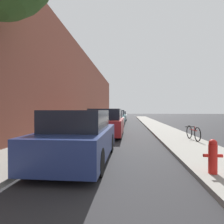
% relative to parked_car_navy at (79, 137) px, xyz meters
% --- Properties ---
extents(ground_plane, '(120.00, 120.00, 0.00)m').
position_rel_parked_car_navy_xyz_m(ground_plane, '(0.95, 8.81, -0.69)').
color(ground_plane, '#28282B').
extents(sidewalk_left, '(2.00, 52.00, 0.12)m').
position_rel_parked_car_navy_xyz_m(sidewalk_left, '(-1.95, 8.81, -0.63)').
color(sidewalk_left, gray).
rests_on(sidewalk_left, ground).
extents(sidewalk_right, '(2.00, 52.00, 0.12)m').
position_rel_parked_car_navy_xyz_m(sidewalk_right, '(3.85, 8.81, -0.63)').
color(sidewalk_right, gray).
rests_on(sidewalk_right, ground).
extents(building_facade_left, '(0.70, 52.00, 7.18)m').
position_rel_parked_car_navy_xyz_m(building_facade_left, '(-3.30, 8.81, 2.90)').
color(building_facade_left, brown).
rests_on(building_facade_left, ground).
extents(parked_car_navy, '(1.72, 3.96, 1.48)m').
position_rel_parked_car_navy_xyz_m(parked_car_navy, '(0.00, 0.00, 0.00)').
color(parked_car_navy, black).
rests_on(parked_car_navy, ground).
extents(parked_car_red, '(1.88, 3.93, 1.55)m').
position_rel_parked_car_navy_xyz_m(parked_car_red, '(0.12, 5.20, 0.03)').
color(parked_car_red, black).
rests_on(parked_car_red, ground).
extents(parked_car_white, '(1.73, 4.62, 1.41)m').
position_rel_parked_car_navy_xyz_m(parked_car_white, '(0.12, 10.08, -0.03)').
color(parked_car_white, black).
rests_on(parked_car_white, ground).
extents(parked_car_teal, '(1.81, 4.56, 1.47)m').
position_rel_parked_car_navy_xyz_m(parked_car_teal, '(0.08, 15.47, 0.01)').
color(parked_car_teal, black).
rests_on(parked_car_teal, ground).
extents(parked_car_silver, '(1.92, 4.65, 1.30)m').
position_rel_parked_car_navy_xyz_m(parked_car_silver, '(0.09, 21.28, -0.07)').
color(parked_car_silver, black).
rests_on(parked_car_silver, ground).
extents(fire_hydrant, '(0.39, 0.18, 0.73)m').
position_rel_parked_car_navy_xyz_m(fire_hydrant, '(3.22, -1.11, -0.20)').
color(fire_hydrant, red).
rests_on(fire_hydrant, sidewalk_right).
extents(bicycle, '(0.44, 1.53, 0.63)m').
position_rel_parked_car_navy_xyz_m(bicycle, '(4.33, 3.48, -0.25)').
color(bicycle, black).
rests_on(bicycle, sidewalk_right).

